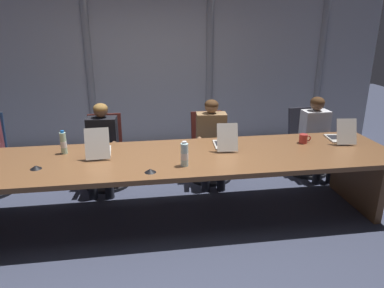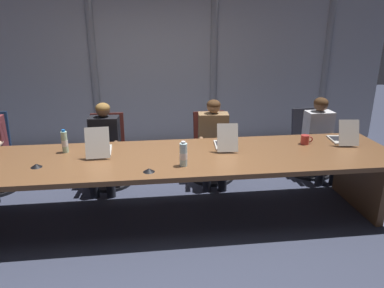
# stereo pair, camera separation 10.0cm
# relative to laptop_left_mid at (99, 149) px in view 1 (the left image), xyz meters

# --- Properties ---
(ground_plane) EXTENTS (15.84, 15.84, 0.00)m
(ground_plane) POSITION_rel_laptop_left_mid_xyz_m (0.68, -0.17, -0.79)
(ground_plane) COLOR #383D51
(conference_table) EXTENTS (4.97, 1.11, 0.73)m
(conference_table) POSITION_rel_laptop_left_mid_xyz_m (0.68, -0.17, -0.18)
(conference_table) COLOR brown
(conference_table) RESTS_ON ground_plane
(curtain_backdrop) EXTENTS (7.92, 0.17, 3.07)m
(curtain_backdrop) POSITION_rel_laptop_left_mid_xyz_m (0.68, 2.36, 0.75)
(curtain_backdrop) COLOR #B2B2B7
(curtain_backdrop) RESTS_ON ground_plane
(laptop_left_mid) EXTENTS (0.26, 0.44, 0.33)m
(laptop_left_mid) POSITION_rel_laptop_left_mid_xyz_m (0.00, 0.00, 0.00)
(laptop_left_mid) COLOR beige
(laptop_left_mid) RESTS_ON conference_table
(laptop_center) EXTENTS (0.26, 0.43, 0.31)m
(laptop_center) POSITION_rel_laptop_left_mid_xyz_m (1.37, 0.02, -0.00)
(laptop_center) COLOR beige
(laptop_center) RESTS_ON conference_table
(laptop_right_mid) EXTENTS (0.27, 0.43, 0.30)m
(laptop_right_mid) POSITION_rel_laptop_left_mid_xyz_m (2.77, 0.04, -0.00)
(laptop_right_mid) COLOR beige
(laptop_right_mid) RESTS_ON conference_table
(office_chair_left_mid) EXTENTS (0.60, 0.60, 0.91)m
(office_chair_left_mid) POSITION_rel_laptop_left_mid_xyz_m (-0.02, 0.88, -0.45)
(office_chair_left_mid) COLOR #511E19
(office_chair_left_mid) RESTS_ON ground_plane
(office_chair_center) EXTENTS (0.60, 0.60, 0.89)m
(office_chair_center) POSITION_rel_laptop_left_mid_xyz_m (1.37, 0.87, -0.46)
(office_chair_center) COLOR #511E19
(office_chair_center) RESTS_ON ground_plane
(office_chair_right_mid) EXTENTS (0.60, 0.60, 0.90)m
(office_chair_right_mid) POSITION_rel_laptop_left_mid_xyz_m (2.79, 0.87, -0.45)
(office_chair_right_mid) COLOR #2D2D38
(office_chair_right_mid) RESTS_ON ground_plane
(person_left_mid) EXTENTS (0.41, 0.57, 1.10)m
(person_left_mid) POSITION_rel_laptop_left_mid_xyz_m (-0.04, 0.71, -0.17)
(person_left_mid) COLOR black
(person_left_mid) RESTS_ON ground_plane
(person_center) EXTENTS (0.44, 0.57, 1.11)m
(person_center) POSITION_rel_laptop_left_mid_xyz_m (1.37, 0.72, -0.17)
(person_center) COLOR olive
(person_center) RESTS_ON ground_plane
(person_right_mid) EXTENTS (0.37, 0.55, 1.10)m
(person_right_mid) POSITION_rel_laptop_left_mid_xyz_m (2.84, 0.71, -0.17)
(person_right_mid) COLOR silver
(person_right_mid) RESTS_ON ground_plane
(water_bottle_primary) EXTENTS (0.08, 0.08, 0.25)m
(water_bottle_primary) POSITION_rel_laptop_left_mid_xyz_m (0.86, -0.44, 0.05)
(water_bottle_primary) COLOR silver
(water_bottle_primary) RESTS_ON conference_table
(water_bottle_secondary) EXTENTS (0.07, 0.07, 0.25)m
(water_bottle_secondary) POSITION_rel_laptop_left_mid_xyz_m (-0.37, 0.09, 0.05)
(water_bottle_secondary) COLOR #ADD1B2
(water_bottle_secondary) RESTS_ON conference_table
(coffee_mug_far) EXTENTS (0.14, 0.09, 0.11)m
(coffee_mug_far) POSITION_rel_laptop_left_mid_xyz_m (2.31, 0.04, -0.01)
(coffee_mug_far) COLOR #B2332D
(coffee_mug_far) RESTS_ON conference_table
(conference_mic_left_side) EXTENTS (0.11, 0.11, 0.03)m
(conference_mic_left_side) POSITION_rel_laptop_left_mid_xyz_m (-0.56, -0.30, -0.04)
(conference_mic_left_side) COLOR black
(conference_mic_left_side) RESTS_ON conference_table
(conference_mic_middle) EXTENTS (0.11, 0.11, 0.03)m
(conference_mic_middle) POSITION_rel_laptop_left_mid_xyz_m (0.52, -0.55, -0.04)
(conference_mic_middle) COLOR black
(conference_mic_middle) RESTS_ON conference_table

